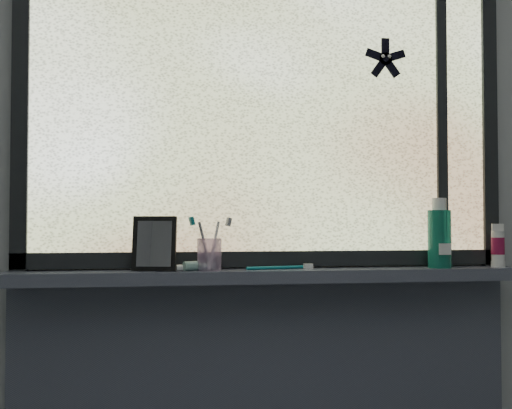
{
  "coord_description": "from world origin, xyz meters",
  "views": [
    {
      "loc": [
        -0.3,
        -0.56,
        1.17
      ],
      "look_at": [
        -0.07,
        1.05,
        1.22
      ],
      "focal_mm": 40.0,
      "sensor_mm": 36.0,
      "label": 1
    }
  ],
  "objects_px": {
    "toothbrush_cup": "(209,254)",
    "mouthwash_bottle": "(439,233)",
    "cream_tube": "(498,244)",
    "vanity_mirror": "(154,244)"
  },
  "relations": [
    {
      "from": "cream_tube",
      "to": "mouthwash_bottle",
      "type": "bearing_deg",
      "value": -179.12
    },
    {
      "from": "toothbrush_cup",
      "to": "mouthwash_bottle",
      "type": "distance_m",
      "value": 0.76
    },
    {
      "from": "mouthwash_bottle",
      "to": "cream_tube",
      "type": "distance_m",
      "value": 0.21
    },
    {
      "from": "toothbrush_cup",
      "to": "cream_tube",
      "type": "height_order",
      "value": "cream_tube"
    },
    {
      "from": "vanity_mirror",
      "to": "cream_tube",
      "type": "distance_m",
      "value": 1.13
    },
    {
      "from": "toothbrush_cup",
      "to": "mouthwash_bottle",
      "type": "height_order",
      "value": "mouthwash_bottle"
    },
    {
      "from": "vanity_mirror",
      "to": "toothbrush_cup",
      "type": "bearing_deg",
      "value": 8.87
    },
    {
      "from": "mouthwash_bottle",
      "to": "cream_tube",
      "type": "height_order",
      "value": "mouthwash_bottle"
    },
    {
      "from": "vanity_mirror",
      "to": "cream_tube",
      "type": "height_order",
      "value": "vanity_mirror"
    },
    {
      "from": "toothbrush_cup",
      "to": "mouthwash_bottle",
      "type": "xyz_separation_m",
      "value": [
        0.75,
        -0.0,
        0.06
      ]
    }
  ]
}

